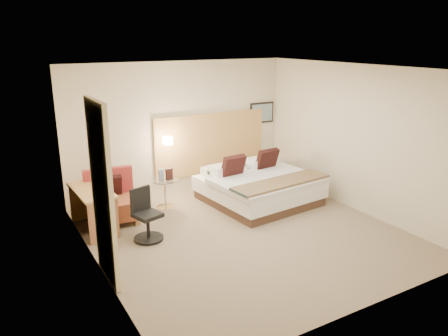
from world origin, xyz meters
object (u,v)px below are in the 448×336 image
bed (258,186)px  side_table (165,192)px  desk (94,198)px  desk_chair (146,219)px  lounge_chair (112,201)px

bed → side_table: bed is taller
desk → side_table: bearing=13.0°
bed → side_table: size_ratio=3.81×
bed → desk: 3.16m
bed → side_table: (-1.73, 0.62, -0.00)m
bed → desk_chair: bed is taller
bed → side_table: bearing=160.2°
bed → desk: bed is taller
desk_chair → desk: bearing=128.0°
lounge_chair → side_table: lounge_chair is taller
bed → lounge_chair: bearing=169.5°
side_table → desk_chair: bearing=-125.3°
lounge_chair → desk: 0.47m
desk → desk_chair: bearing=-52.0°
lounge_chair → side_table: (1.05, 0.11, -0.05)m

